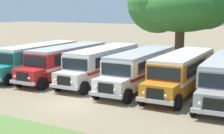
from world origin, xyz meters
TOP-DOWN VIEW (x-y plane):
  - ground_plane at (0.00, 0.00)m, footprint 220.00×220.00m
  - parked_bus_slot_0 at (-8.68, 6.68)m, footprint 2.91×10.87m
  - parked_bus_slot_1 at (-5.41, 6.92)m, footprint 2.88×10.86m
  - parked_bus_slot_2 at (-1.89, 7.34)m, footprint 3.00×10.88m
  - parked_bus_slot_3 at (1.91, 6.88)m, footprint 2.86×10.86m
  - parked_bus_slot_4 at (5.25, 7.13)m, footprint 2.80×10.85m
  - broad_shade_tree at (1.13, 19.19)m, footprint 11.34×10.35m

SIDE VIEW (x-z plane):
  - ground_plane at x=0.00m, z-range 0.00..0.00m
  - parked_bus_slot_0 at x=-8.68m, z-range 0.17..2.99m
  - parked_bus_slot_1 at x=-5.41m, z-range 0.17..2.99m
  - parked_bus_slot_2 at x=-1.89m, z-range 0.17..2.99m
  - parked_bus_slot_3 at x=1.91m, z-range 0.17..2.99m
  - parked_bus_slot_4 at x=5.25m, z-range 0.17..2.99m
  - broad_shade_tree at x=1.13m, z-range 1.55..11.73m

